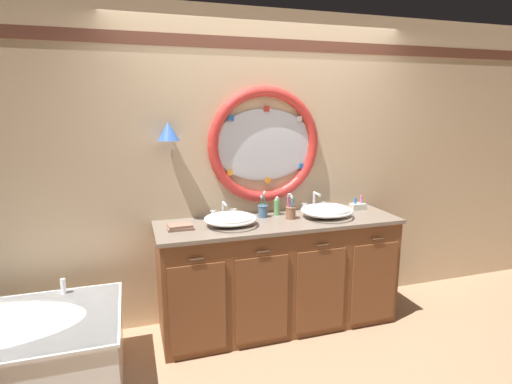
{
  "coord_description": "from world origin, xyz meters",
  "views": [
    {
      "loc": [
        -1.1,
        -2.71,
        1.83
      ],
      "look_at": [
        -0.16,
        0.25,
        1.17
      ],
      "focal_mm": 28.36,
      "sensor_mm": 36.0,
      "label": 1
    }
  ],
  "objects": [
    {
      "name": "soap_dispenser",
      "position": [
        0.08,
        0.42,
        0.99
      ],
      "size": [
        0.05,
        0.06,
        0.16
      ],
      "color": "#6BAD66",
      "rests_on": "vanity_counter"
    },
    {
      "name": "vanity_counter",
      "position": [
        0.04,
        0.26,
        0.46
      ],
      "size": [
        1.99,
        0.63,
        0.92
      ],
      "color": "brown",
      "rests_on": "ground_plane"
    },
    {
      "name": "toiletry_basket",
      "position": [
        0.84,
        0.38,
        0.95
      ],
      "size": [
        0.13,
        0.08,
        0.12
      ],
      "color": "beige",
      "rests_on": "vanity_counter"
    },
    {
      "name": "sink_basin_left",
      "position": [
        -0.37,
        0.23,
        0.97
      ],
      "size": [
        0.41,
        0.41,
        0.11
      ],
      "color": "white",
      "rests_on": "vanity_counter"
    },
    {
      "name": "sink_basin_right",
      "position": [
        0.45,
        0.23,
        0.97
      ],
      "size": [
        0.43,
        0.43,
        0.11
      ],
      "color": "white",
      "rests_on": "vanity_counter"
    },
    {
      "name": "ground_plane",
      "position": [
        0.0,
        0.0,
        0.0
      ],
      "size": [
        14.0,
        14.0,
        0.0
      ],
      "primitive_type": "plane",
      "color": "tan"
    },
    {
      "name": "back_wall_assembly",
      "position": [
        -0.0,
        0.59,
        1.32
      ],
      "size": [
        6.4,
        0.26,
        2.6
      ],
      "color": "#D6B78E",
      "rests_on": "ground_plane"
    },
    {
      "name": "folded_hand_towel",
      "position": [
        -0.76,
        0.25,
        0.94
      ],
      "size": [
        0.19,
        0.13,
        0.04
      ],
      "color": "#936B56",
      "rests_on": "vanity_counter"
    },
    {
      "name": "toothbrush_holder_left",
      "position": [
        -0.06,
        0.39,
        0.98
      ],
      "size": [
        0.09,
        0.09,
        0.22
      ],
      "color": "slate",
      "rests_on": "vanity_counter"
    },
    {
      "name": "toothbrush_holder_right",
      "position": [
        0.15,
        0.28,
        0.98
      ],
      "size": [
        0.09,
        0.09,
        0.21
      ],
      "color": "#996647",
      "rests_on": "vanity_counter"
    },
    {
      "name": "faucet_set_left",
      "position": [
        -0.37,
        0.47,
        0.97
      ],
      "size": [
        0.23,
        0.12,
        0.14
      ],
      "color": "silver",
      "rests_on": "vanity_counter"
    },
    {
      "name": "faucet_set_right",
      "position": [
        0.45,
        0.47,
        0.98
      ],
      "size": [
        0.24,
        0.14,
        0.17
      ],
      "color": "silver",
      "rests_on": "vanity_counter"
    }
  ]
}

